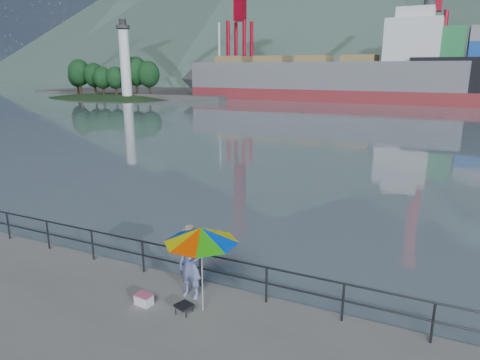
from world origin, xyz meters
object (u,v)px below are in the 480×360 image
(fisherman, at_px, (191,265))
(cooler_bag, at_px, (144,300))
(beach_umbrella, at_px, (201,235))
(bulk_carrier, at_px, (329,77))

(fisherman, xyz_separation_m, cooler_bag, (-0.91, -0.89, -0.81))
(beach_umbrella, distance_m, cooler_bag, 2.51)
(fisherman, distance_m, beach_umbrella, 1.38)
(beach_umbrella, bearing_deg, bulk_carrier, 101.92)
(beach_umbrella, xyz_separation_m, bulk_carrier, (-15.68, 74.29, 2.06))
(cooler_bag, distance_m, bulk_carrier, 76.13)
(beach_umbrella, bearing_deg, fisherman, 143.44)
(fisherman, height_order, bulk_carrier, bulk_carrier)
(fisherman, bearing_deg, beach_umbrella, -34.10)
(fisherman, bearing_deg, cooler_bag, -133.15)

